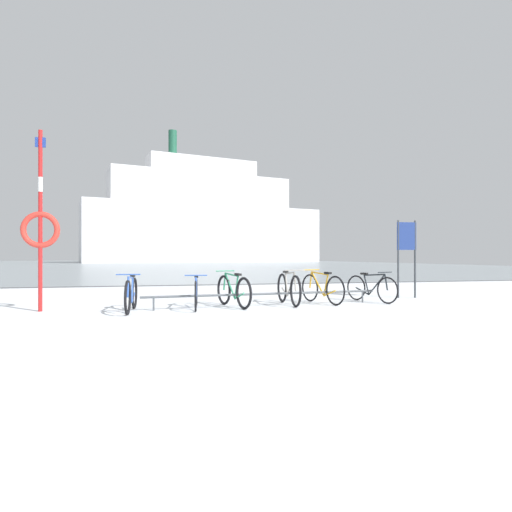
% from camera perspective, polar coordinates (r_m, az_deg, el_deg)
% --- Properties ---
extents(ground, '(80.00, 132.00, 0.08)m').
position_cam_1_polar(ground, '(60.75, -11.40, -1.16)').
color(ground, silver).
extents(bike_rack, '(5.50, 0.56, 0.31)m').
position_cam_1_polar(bike_rack, '(9.67, 1.42, -5.11)').
color(bike_rack, '#4C5156').
rests_on(bike_rack, ground).
extents(bicycle_0, '(0.46, 1.66, 0.78)m').
position_cam_1_polar(bicycle_0, '(9.06, -16.29, -4.92)').
color(bicycle_0, black).
rests_on(bicycle_0, ground).
extents(bicycle_1, '(0.46, 1.68, 0.75)m').
position_cam_1_polar(bicycle_1, '(9.33, -7.98, -4.86)').
color(bicycle_1, black).
rests_on(bicycle_1, ground).
extents(bicycle_2, '(0.60, 1.65, 0.80)m').
position_cam_1_polar(bicycle_2, '(9.54, -3.03, -4.64)').
color(bicycle_2, black).
rests_on(bicycle_2, ground).
extents(bicycle_3, '(0.46, 1.75, 0.83)m').
position_cam_1_polar(bicycle_3, '(9.99, 4.36, -4.36)').
color(bicycle_3, black).
rests_on(bicycle_3, ground).
extents(bicycle_4, '(0.57, 1.65, 0.80)m').
position_cam_1_polar(bicycle_4, '(10.37, 8.78, -4.25)').
color(bicycle_4, black).
rests_on(bicycle_4, ground).
extents(bicycle_5, '(0.64, 1.58, 0.76)m').
position_cam_1_polar(bicycle_5, '(10.95, 15.10, -4.12)').
color(bicycle_5, black).
rests_on(bicycle_5, ground).
extents(info_sign, '(0.55, 0.08, 2.10)m').
position_cam_1_polar(info_sign, '(12.29, 19.43, 1.39)').
color(info_sign, '#33383D').
rests_on(info_sign, ground).
extents(rescue_post, '(0.75, 0.11, 3.70)m').
position_cam_1_polar(rescue_post, '(9.79, -26.79, 3.68)').
color(rescue_post, red).
rests_on(rescue_post, ground).
extents(ferry_ship, '(47.25, 18.43, 25.02)m').
position_cam_1_polar(ferry_ship, '(84.74, -6.70, 4.85)').
color(ferry_ship, white).
rests_on(ferry_ship, ground).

